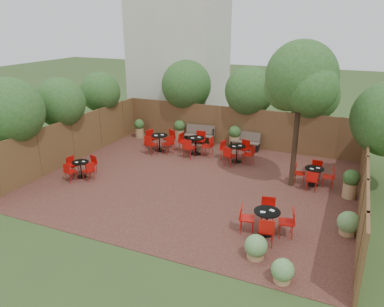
% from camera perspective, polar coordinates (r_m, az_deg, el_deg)
% --- Properties ---
extents(ground, '(80.00, 80.00, 0.00)m').
position_cam_1_polar(ground, '(14.93, 0.53, -4.40)').
color(ground, '#354F23').
rests_on(ground, ground).
extents(courtyard_paving, '(12.00, 10.00, 0.02)m').
position_cam_1_polar(courtyard_paving, '(14.93, 0.53, -4.37)').
color(courtyard_paving, '#381B16').
rests_on(courtyard_paving, ground).
extents(fence_back, '(12.00, 0.08, 2.00)m').
position_cam_1_polar(fence_back, '(19.02, 6.54, 4.05)').
color(fence_back, '#563320').
rests_on(fence_back, ground).
extents(fence_left, '(0.08, 10.00, 2.00)m').
position_cam_1_polar(fence_left, '(17.67, -17.63, 2.00)').
color(fence_left, '#563320').
rests_on(fence_left, ground).
extents(fence_right, '(0.08, 10.00, 2.00)m').
position_cam_1_polar(fence_right, '(13.53, 24.64, -4.35)').
color(fence_right, '#563320').
rests_on(fence_right, ground).
extents(neighbour_building, '(5.00, 4.00, 8.00)m').
position_cam_1_polar(neighbour_building, '(22.87, -1.92, 14.46)').
color(neighbour_building, beige).
rests_on(neighbour_building, ground).
extents(overhang_foliage, '(15.96, 10.86, 2.70)m').
position_cam_1_polar(overhang_foliage, '(16.97, 1.23, 8.35)').
color(overhang_foliage, '#26521A').
rests_on(overhang_foliage, ground).
extents(courtyard_tree, '(2.72, 2.62, 5.48)m').
position_cam_1_polar(courtyard_tree, '(14.01, 16.23, 10.52)').
color(courtyard_tree, black).
rests_on(courtyard_tree, courtyard_paving).
extents(park_bench_left, '(1.57, 0.63, 0.95)m').
position_cam_1_polar(park_bench_left, '(19.40, 1.19, 2.97)').
color(park_bench_left, brown).
rests_on(park_bench_left, courtyard_paving).
extents(park_bench_right, '(1.46, 0.54, 0.89)m').
position_cam_1_polar(park_bench_right, '(18.64, 8.13, 1.97)').
color(park_bench_right, brown).
rests_on(park_bench_right, courtyard_paving).
extents(bistro_tables, '(10.19, 7.33, 0.95)m').
position_cam_1_polar(bistro_tables, '(15.81, 2.09, -1.18)').
color(bistro_tables, black).
rests_on(bistro_tables, courtyard_paving).
extents(planters, '(11.36, 4.31, 1.12)m').
position_cam_1_polar(planters, '(18.04, 4.03, 1.93)').
color(planters, '#A37E51').
rests_on(planters, courtyard_paving).
extents(low_shrubs, '(2.87, 3.60, 0.73)m').
position_cam_1_polar(low_shrubs, '(11.00, 16.62, -12.78)').
color(low_shrubs, '#A37E51').
rests_on(low_shrubs, courtyard_paving).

